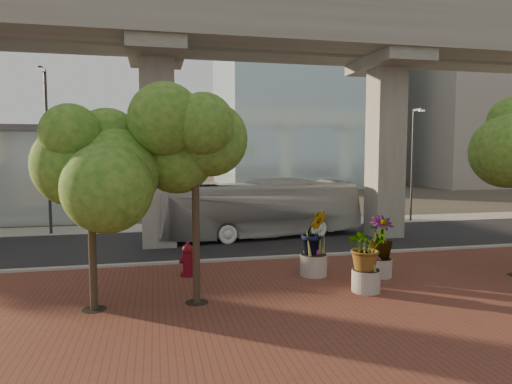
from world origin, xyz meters
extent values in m
plane|color=#363127|center=(0.00, 0.00, 0.00)|extent=(160.00, 160.00, 0.00)
cube|color=brown|center=(0.00, -8.00, 0.03)|extent=(70.00, 13.00, 0.06)
cube|color=black|center=(0.00, 2.00, 0.02)|extent=(90.00, 8.00, 0.04)
cube|color=#A09D95|center=(0.00, -2.00, 0.08)|extent=(70.00, 0.25, 0.16)
cube|color=#A09D95|center=(0.00, 7.50, 0.03)|extent=(90.00, 3.00, 0.06)
cube|color=#99968B|center=(0.00, 0.40, 10.50)|extent=(72.00, 2.40, 1.80)
cube|color=#99968B|center=(0.00, 3.60, 10.50)|extent=(72.00, 2.40, 1.80)
cube|color=#99968B|center=(0.00, 4.70, 11.90)|extent=(72.00, 0.12, 1.00)
cube|color=gray|center=(38.00, 36.00, 12.00)|extent=(18.00, 16.00, 24.00)
imported|color=silver|center=(-0.71, 3.08, 1.55)|extent=(11.34, 4.08, 3.09)
cylinder|color=maroon|center=(-5.04, -3.96, 0.12)|extent=(0.56, 0.56, 0.12)
cylinder|color=maroon|center=(-5.04, -3.96, 0.57)|extent=(0.37, 0.37, 0.90)
sphere|color=maroon|center=(-5.04, -3.96, 1.02)|extent=(0.43, 0.43, 0.43)
cylinder|color=maroon|center=(-5.04, -3.96, 1.22)|extent=(0.12, 0.12, 0.15)
cylinder|color=maroon|center=(-5.04, -3.96, 0.65)|extent=(0.62, 0.25, 0.25)
cylinder|color=#B0A99F|center=(0.50, -7.15, 0.42)|extent=(0.92, 0.92, 0.72)
imported|color=#295E18|center=(0.50, -7.15, 1.55)|extent=(2.05, 2.05, 1.54)
cylinder|color=gray|center=(1.82, -5.60, 0.39)|extent=(0.85, 0.85, 0.66)
imported|color=#295E18|center=(1.82, -5.60, 1.51)|extent=(2.09, 2.09, 1.56)
cylinder|color=#A4A094|center=(-0.50, -4.90, 0.45)|extent=(1.00, 1.00, 0.78)
imported|color=#295E18|center=(-0.50, -4.90, 1.67)|extent=(2.22, 2.22, 1.67)
cylinder|color=#483629|center=(-7.95, -7.02, 1.61)|extent=(0.22, 0.22, 3.10)
cylinder|color=black|center=(-7.95, -7.02, 0.07)|extent=(0.70, 0.70, 0.01)
cylinder|color=#483629|center=(-4.99, -7.06, 1.89)|extent=(0.22, 0.22, 3.67)
cylinder|color=black|center=(-4.99, -7.06, 0.07)|extent=(0.70, 0.70, 0.01)
cylinder|color=#2F2F34|center=(-11.92, 6.59, 4.52)|extent=(0.16, 0.16, 8.97)
cube|color=#2F2F34|center=(-11.92, 6.03, 9.01)|extent=(0.17, 1.12, 0.17)
cube|color=silver|center=(-11.92, 5.47, 8.90)|extent=(0.45, 0.22, 0.13)
cylinder|color=#313237|center=(10.46, 6.63, 3.69)|extent=(0.13, 0.13, 7.29)
cube|color=#313237|center=(10.46, 6.18, 7.33)|extent=(0.14, 0.91, 0.14)
cube|color=silver|center=(10.46, 5.72, 7.24)|extent=(0.36, 0.18, 0.11)
camera|label=1|loc=(-6.15, -20.58, 4.60)|focal=32.00mm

